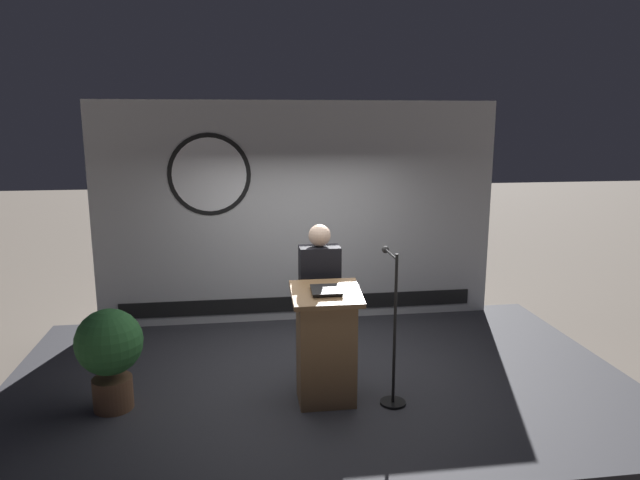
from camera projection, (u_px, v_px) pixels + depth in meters
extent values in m
plane|color=#6B6056|center=(319.00, 404.00, 6.07)|extent=(40.00, 40.00, 0.00)
cube|color=#333338|center=(319.00, 390.00, 6.04)|extent=(6.40, 4.00, 0.30)
cube|color=silver|center=(299.00, 213.00, 7.51)|extent=(5.18, 0.10, 2.86)
cylinder|color=black|center=(209.00, 175.00, 7.20)|extent=(1.03, 0.02, 1.03)
cylinder|color=white|center=(209.00, 175.00, 7.19)|extent=(0.92, 0.02, 0.92)
cube|color=black|center=(300.00, 304.00, 7.70)|extent=(4.66, 0.02, 0.20)
cube|color=olive|center=(326.00, 350.00, 5.40)|extent=(0.52, 0.40, 1.03)
cube|color=olive|center=(326.00, 294.00, 5.29)|extent=(0.64, 0.50, 0.15)
cube|color=black|center=(327.00, 290.00, 5.26)|extent=(0.28, 0.20, 0.07)
cylinder|color=black|center=(320.00, 342.00, 5.89)|extent=(0.26, 0.26, 0.81)
cube|color=black|center=(320.00, 275.00, 5.75)|extent=(0.40, 0.24, 0.59)
sphere|color=beige|center=(320.00, 235.00, 5.66)|extent=(0.22, 0.22, 0.22)
cylinder|color=black|center=(393.00, 403.00, 5.44)|extent=(0.24, 0.24, 0.02)
cylinder|color=black|center=(395.00, 331.00, 5.30)|extent=(0.03, 0.03, 1.45)
cylinder|color=black|center=(391.00, 254.00, 5.36)|extent=(0.02, 0.40, 0.02)
sphere|color=#262626|center=(385.00, 250.00, 5.55)|extent=(0.07, 0.07, 0.07)
cylinder|color=brown|center=(113.00, 393.00, 5.34)|extent=(0.36, 0.36, 0.30)
sphere|color=#2D6B33|center=(109.00, 342.00, 5.23)|extent=(0.60, 0.60, 0.60)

